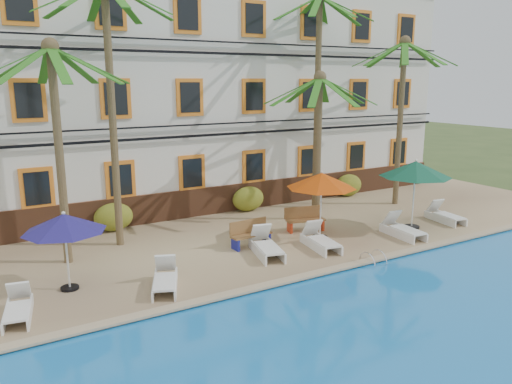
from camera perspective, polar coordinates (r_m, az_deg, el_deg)
ground at (r=16.52m, az=7.55°, el=-8.48°), size 100.00×100.00×0.00m
pool_deck at (r=20.42m, az=-1.11°, el=-3.86°), size 30.00×12.00×0.25m
pool_coping at (r=15.77m, az=9.61°, el=-8.51°), size 30.00×0.35×0.06m
hotel_building at (r=24.05m, az=-7.13°, el=11.24°), size 25.40×6.44×10.22m
palm_a at (r=16.25m, az=-21.85°, el=7.66°), size 4.53×4.53×6.89m
palm_b at (r=17.49m, az=-16.35°, el=12.30°), size 4.53×4.53×8.99m
palm_c at (r=20.40m, az=7.19°, el=7.87°), size 4.53×4.53×6.05m
palm_d at (r=22.40m, az=7.09°, el=13.23°), size 4.53×4.53×9.38m
palm_e at (r=23.75m, az=16.30°, el=10.34°), size 4.53×4.53×7.60m
shrub_left at (r=19.90m, az=-15.97°, el=-2.77°), size 1.50×0.90×1.10m
shrub_mid at (r=22.07m, az=-0.90°, el=-0.78°), size 1.50×0.90×1.10m
shrub_right at (r=25.35m, az=10.51°, el=0.77°), size 1.50×0.90×1.10m
umbrella_blue at (r=14.43m, az=-21.07°, el=-3.35°), size 2.23×2.23×2.24m
umbrella_red at (r=18.01m, az=7.49°, el=1.28°), size 2.53×2.53×2.53m
umbrella_green at (r=20.08m, az=17.76°, el=2.48°), size 2.74×2.74×2.74m
lounger_a at (r=13.75m, az=-25.57°, el=-11.87°), size 0.88×1.73×0.78m
lounger_b at (r=14.29m, az=-10.35°, el=-9.75°), size 1.29×1.90×0.85m
lounger_c at (r=16.63m, az=1.16°, el=-6.18°), size 1.18×2.10×0.94m
lounger_d at (r=17.41m, az=7.34°, el=-5.47°), size 0.97×1.98×0.89m
lounger_e at (r=19.32m, az=16.37°, el=-4.07°), size 0.84×1.94×0.89m
lounger_f at (r=21.88m, az=20.74°, el=-2.48°), size 0.89×1.87×0.85m
bench_left at (r=17.43m, az=-0.69°, el=-4.72°), size 1.53×0.58×0.93m
bench_right at (r=19.32m, az=5.62°, el=-3.04°), size 1.57×0.83×0.93m
pool_ladder at (r=16.51m, az=13.22°, el=-7.80°), size 0.54×0.74×0.74m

